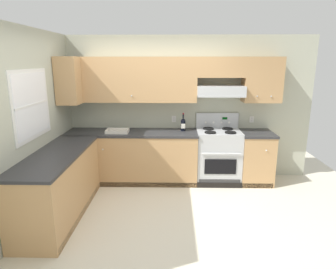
{
  "coord_description": "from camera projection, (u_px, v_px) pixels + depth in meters",
  "views": [
    {
      "loc": [
        0.33,
        -3.73,
        2.11
      ],
      "look_at": [
        0.24,
        0.7,
        1.0
      ],
      "focal_mm": 31.44,
      "sensor_mm": 36.0,
      "label": 1
    }
  ],
  "objects": [
    {
      "name": "wall_left",
      "position": [
        35.0,
        118.0,
        4.06
      ],
      "size": [
        0.47,
        4.0,
        2.55
      ],
      "color": "#B7BAA3",
      "rests_on": "ground_plane"
    },
    {
      "name": "wine_bottle",
      "position": [
        183.0,
        124.0,
        5.17
      ],
      "size": [
        0.08,
        0.08,
        0.32
      ],
      "color": "black",
      "rests_on": "counter_back_run"
    },
    {
      "name": "ground_plane",
      "position": [
        150.0,
        215.0,
        4.14
      ],
      "size": [
        7.04,
        7.04,
        0.0
      ],
      "primitive_type": "plane",
      "color": "beige"
    },
    {
      "name": "stove",
      "position": [
        218.0,
        156.0,
        5.21
      ],
      "size": [
        0.76,
        0.62,
        1.2
      ],
      "color": "#B7BABC",
      "rests_on": "ground_plane"
    },
    {
      "name": "bowl",
      "position": [
        117.0,
        132.0,
        5.06
      ],
      "size": [
        0.39,
        0.25,
        0.06
      ],
      "color": "beige",
      "rests_on": "counter_back_run"
    },
    {
      "name": "counter_back_run",
      "position": [
        157.0,
        157.0,
        5.23
      ],
      "size": [
        3.6,
        0.65,
        0.91
      ],
      "color": "tan",
      "rests_on": "ground_plane"
    },
    {
      "name": "counter_left_run",
      "position": [
        59.0,
        185.0,
        4.05
      ],
      "size": [
        0.63,
        1.91,
        0.91
      ],
      "color": "tan",
      "rests_on": "ground_plane"
    },
    {
      "name": "wall_back",
      "position": [
        178.0,
        97.0,
        5.25
      ],
      "size": [
        4.68,
        0.57,
        2.55
      ],
      "color": "#B7BAA3",
      "rests_on": "ground_plane"
    }
  ]
}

